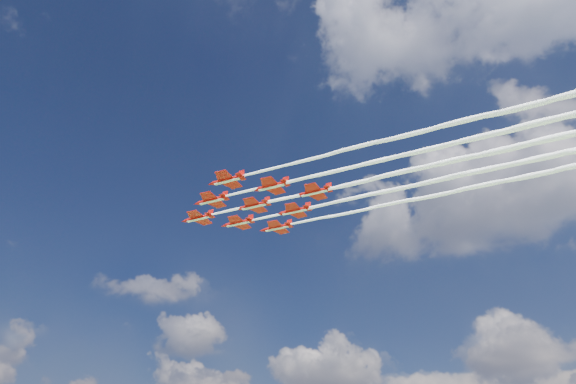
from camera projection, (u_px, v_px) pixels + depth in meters
name	position (u px, v px, depth m)	size (l,w,h in m)	color
jet_lead	(370.00, 179.00, 142.61)	(108.22, 23.28, 2.63)	#B80E0A
jet_row2_port	(397.00, 156.00, 133.58)	(108.22, 23.28, 2.63)	#B80E0A
jet_row2_starb	(412.00, 186.00, 145.23)	(108.22, 23.28, 2.63)	#B80E0A
jet_row3_port	(428.00, 130.00, 124.54)	(108.22, 23.28, 2.63)	#B80E0A
jet_row3_centre	(441.00, 163.00, 136.20)	(108.22, 23.28, 2.63)	#B80E0A
jet_row3_starb	(452.00, 191.00, 147.86)	(108.22, 23.28, 2.63)	#B80E0A
jet_row4_port	(475.00, 138.00, 127.17)	(108.22, 23.28, 2.63)	#B80E0A
jet_row4_starb	(484.00, 170.00, 138.82)	(108.22, 23.28, 2.63)	#B80E0A
jet_tail	(520.00, 146.00, 129.79)	(108.22, 23.28, 2.63)	#B80E0A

